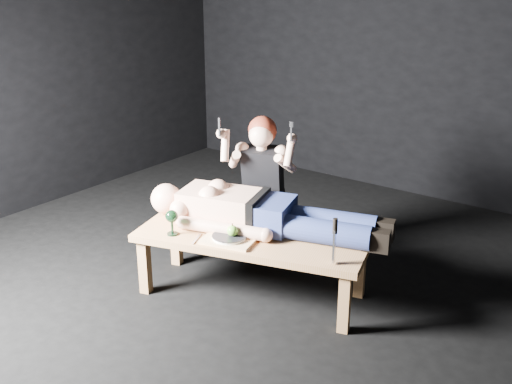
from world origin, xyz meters
TOP-DOWN VIEW (x-y plane):
  - ground at (0.00, 0.00)m, footprint 5.00×5.00m
  - back_wall at (0.00, 2.50)m, footprint 5.00×0.00m
  - table at (0.18, -0.12)m, footprint 1.68×1.00m
  - lying_man at (0.19, 0.03)m, footprint 1.81×0.98m
  - kneeling_woman at (-0.11, 0.44)m, footprint 0.85×0.89m
  - serving_tray at (0.12, -0.28)m, footprint 0.40×0.33m
  - plate at (0.12, -0.28)m, footprint 0.28×0.28m
  - apple at (0.14, -0.27)m, footprint 0.07×0.07m
  - goblet at (-0.26, -0.43)m, footprint 0.11×0.11m
  - fork_flat at (-0.08, -0.39)m, footprint 0.08×0.16m
  - knife_flat at (0.25, -0.28)m, footprint 0.07×0.16m
  - spoon_flat at (0.22, -0.22)m, footprint 0.14×0.12m
  - carving_knife at (0.84, -0.16)m, footprint 0.05×0.05m

SIDE VIEW (x-z plane):
  - ground at x=0.00m, z-range 0.00..0.00m
  - table at x=0.18m, z-range 0.00..0.45m
  - fork_flat at x=-0.08m, z-range 0.45..0.46m
  - knife_flat at x=0.25m, z-range 0.45..0.46m
  - spoon_flat at x=0.22m, z-range 0.45..0.46m
  - serving_tray at x=0.12m, z-range 0.45..0.47m
  - plate at x=0.12m, z-range 0.47..0.49m
  - apple at x=0.14m, z-range 0.49..0.56m
  - goblet at x=-0.26m, z-range 0.45..0.63m
  - kneeling_woman at x=-0.11m, z-range 0.00..1.18m
  - lying_man at x=0.19m, z-range 0.45..0.74m
  - carving_knife at x=0.84m, z-range 0.45..0.75m
  - back_wall at x=0.00m, z-range -1.00..4.00m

